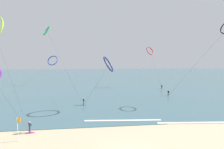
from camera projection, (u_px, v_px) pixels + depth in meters
sea_water at (103, 74)px, 120.93m from camera, size 400.00×200.00×0.08m
surfer_coral at (168, 93)px, 41.48m from camera, size 1.40×0.59×1.70m
surfer_ivory at (162, 87)px, 51.75m from camera, size 1.40×0.57×1.70m
surfer_magenta at (30, 128)px, 19.69m from camera, size 1.40×0.72×1.70m
surfer_teal at (84, 102)px, 32.29m from camera, size 1.40×0.62×1.70m
kite_emerald at (47, 31)px, 43.43m from camera, size 14.58×16.32×21.72m
kite_cobalt at (53, 61)px, 61.25m from camera, size 5.24×42.92×13.21m
kite_navy at (108, 64)px, 28.61m from camera, size 7.19×5.54×11.40m
kite_crimson at (150, 51)px, 56.97m from camera, size 4.62×8.67×16.76m
beach_flag at (18, 126)px, 17.51m from camera, size 0.47×0.12×3.11m
wave_crest_near at (207, 123)px, 22.96m from camera, size 16.67×1.67×0.12m
wave_crest_mid at (123, 121)px, 23.81m from camera, size 13.35×1.40×0.12m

